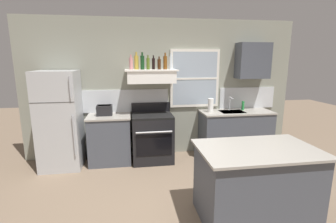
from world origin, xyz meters
The scene contains 21 objects.
ground_plane centered at (0.00, 0.00, 0.00)m, with size 16.00×16.00×0.00m, color #7A6651.
back_wall centered at (0.03, 2.23, 1.35)m, with size 5.40×0.11×2.70m.
refrigerator centered at (-1.90, 1.84, 0.87)m, with size 0.70×0.72×1.74m.
counter_left_of_stove centered at (-1.05, 1.90, 0.46)m, with size 0.79×0.63×0.91m.
toaster centered at (-1.13, 1.94, 1.01)m, with size 0.30×0.20×0.19m.
stove_range centered at (-0.25, 1.86, 0.46)m, with size 0.76×0.69×1.09m.
range_hood_shelf centered at (-0.25, 1.96, 1.62)m, with size 0.96×0.52×0.24m.
bottle_rose_pink centered at (-0.61, 2.01, 1.86)m, with size 0.07×0.07×0.27m.
bottle_champagne_gold_foil centered at (-0.51, 1.99, 1.88)m, with size 0.08×0.08×0.31m.
bottle_dark_green_wine centered at (-0.41, 1.92, 1.88)m, with size 0.07×0.07×0.31m.
bottle_olive_oil_square centered at (-0.30, 1.93, 1.85)m, with size 0.06×0.06×0.26m.
bottle_balsamic_dark centered at (-0.20, 2.01, 1.85)m, with size 0.06×0.06×0.26m.
bottle_brown_stout centered at (-0.10, 1.92, 1.84)m, with size 0.06×0.06×0.24m.
bottle_amber_wine centered at (0.02, 1.95, 1.87)m, with size 0.07×0.07×0.30m.
bottle_clear_tall centered at (0.11, 1.92, 1.87)m, with size 0.06×0.06×0.30m.
counter_right_with_sink centered at (1.45, 1.90, 0.46)m, with size 1.43×0.63×0.91m.
sink_faucet centered at (1.35, 2.00, 1.08)m, with size 0.03×0.17×0.28m.
paper_towel_roll centered at (0.91, 1.90, 1.04)m, with size 0.11×0.11×0.27m, color white.
dish_soap_bottle centered at (1.63, 2.00, 1.00)m, with size 0.06×0.06×0.18m, color #268C3F.
kitchen_island centered at (0.81, -0.13, 0.46)m, with size 1.40×0.90×0.91m.
upper_cabinet_right centered at (1.80, 2.04, 1.90)m, with size 0.64×0.32×0.70m.
Camera 1 is at (-0.66, -2.68, 1.94)m, focal length 26.48 mm.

